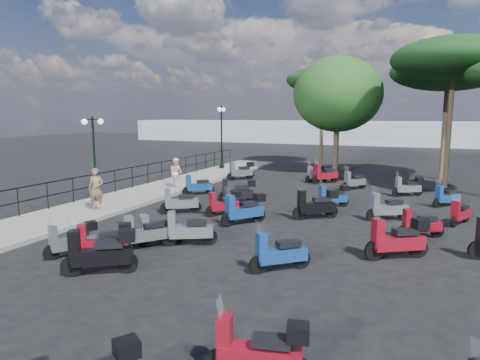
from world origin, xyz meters
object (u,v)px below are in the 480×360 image
at_px(scooter_17, 259,352).
at_px(pedestrian_far, 176,172).
at_px(scooter_0, 72,240).
at_px(scooter_11, 317,174).
at_px(pine_2, 323,80).
at_px(scooter_27, 446,197).
at_px(lamp_post_1, 94,153).
at_px(scooter_13, 279,254).
at_px(scooter_19, 420,225).
at_px(scooter_28, 408,187).
at_px(lamp_post_2, 222,133).
at_px(scooter_18, 398,240).
at_px(scooter_14, 188,230).
at_px(pine_0, 448,72).
at_px(scooter_3, 180,202).
at_px(broadleaf_tree, 338,94).
at_px(pine_1, 454,59).
at_px(woman, 96,189).
at_px(scooter_2, 145,233).
at_px(scooter_10, 238,192).
at_px(scooter_20, 316,205).
at_px(scooter_6, 103,243).
at_px(scooter_7, 159,231).
at_px(scooter_15, 333,197).
at_px(scooter_4, 198,186).
at_px(scooter_26, 460,214).
at_px(scooter_8, 224,204).
at_px(scooter_24, 397,239).
at_px(scooter_9, 244,210).
at_px(scooter_5, 241,171).
at_px(scooter_16, 325,175).
at_px(scooter_1, 100,253).
at_px(scooter_21, 387,208).
at_px(scooter_22, 354,181).

bearing_deg(scooter_17, pedestrian_far, 22.80).
bearing_deg(scooter_0, scooter_11, -71.21).
bearing_deg(pine_2, scooter_27, -57.40).
relative_size(lamp_post_1, scooter_13, 2.79).
bearing_deg(scooter_0, scooter_19, -116.96).
bearing_deg(scooter_28, lamp_post_2, 36.91).
bearing_deg(scooter_18, lamp_post_1, 45.80).
height_order(scooter_14, scooter_18, scooter_18).
bearing_deg(scooter_0, scooter_17, -175.36).
bearing_deg(pine_0, scooter_13, -103.05).
xyz_separation_m(scooter_3, pine_2, (1.56, 18.61, 6.03)).
xyz_separation_m(scooter_18, broadleaf_tree, (-4.78, 16.44, 4.66)).
bearing_deg(pine_1, woman, -136.65).
bearing_deg(broadleaf_tree, scooter_2, -96.64).
relative_size(scooter_10, scooter_14, 1.10).
distance_m(scooter_20, pine_1, 12.61).
height_order(scooter_6, scooter_19, scooter_6).
bearing_deg(scooter_14, pine_0, -52.01).
distance_m(woman, scooter_0, 5.30).
xyz_separation_m(scooter_7, scooter_14, (0.87, 0.24, 0.04)).
relative_size(scooter_13, scooter_15, 1.03).
xyz_separation_m(scooter_3, scooter_4, (-1.26, 3.81, -0.02)).
bearing_deg(scooter_26, lamp_post_2, -10.72).
bearing_deg(scooter_19, scooter_8, 58.39).
distance_m(scooter_3, scooter_13, 7.22).
bearing_deg(scooter_24, scooter_11, -2.98).
xyz_separation_m(scooter_9, scooter_24, (5.26, -1.65, -0.03)).
distance_m(scooter_4, scooter_9, 6.13).
relative_size(lamp_post_1, scooter_5, 2.62).
bearing_deg(woman, lamp_post_2, 73.26).
height_order(scooter_15, scooter_16, scooter_16).
height_order(woman, scooter_18, woman).
distance_m(scooter_20, scooter_24, 4.59).
height_order(scooter_10, scooter_13, scooter_10).
relative_size(scooter_9, scooter_17, 0.96).
height_order(scooter_1, scooter_20, scooter_1).
xyz_separation_m(scooter_7, scooter_21, (6.18, 5.80, 0.04)).
bearing_deg(lamp_post_2, broadleaf_tree, -0.75).
relative_size(scooter_7, pine_2, 0.17).
height_order(scooter_3, scooter_4, scooter_3).
bearing_deg(scooter_3, broadleaf_tree, -47.16).
bearing_deg(scooter_19, scooter_9, 67.37).
height_order(scooter_14, scooter_22, scooter_14).
xyz_separation_m(scooter_18, scooter_27, (1.56, 7.99, -0.14)).
bearing_deg(pedestrian_far, scooter_2, 133.61).
bearing_deg(scooter_2, scooter_8, -57.32).
height_order(scooter_0, scooter_24, scooter_24).
height_order(lamp_post_2, scooter_18, lamp_post_2).
bearing_deg(scooter_20, scooter_4, 33.14).
xyz_separation_m(woman, scooter_16, (6.78, 11.15, -0.49)).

